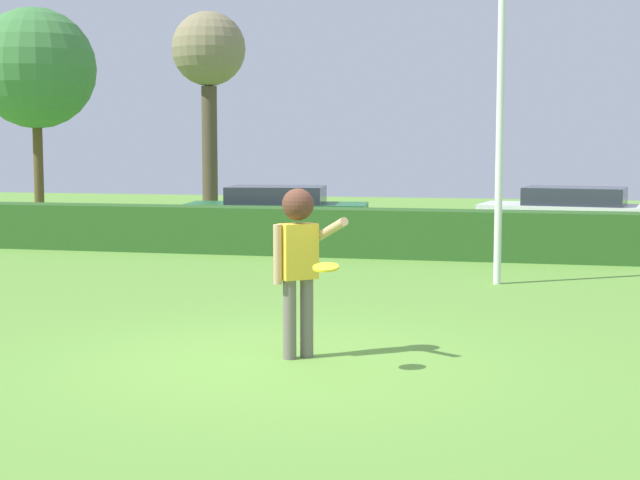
% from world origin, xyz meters
% --- Properties ---
extents(ground_plane, '(60.00, 60.00, 0.00)m').
position_xyz_m(ground_plane, '(0.00, 0.00, 0.00)').
color(ground_plane, '#659B3B').
extents(person, '(0.82, 0.53, 1.79)m').
position_xyz_m(person, '(0.18, 0.22, 1.14)').
color(person, slate).
rests_on(person, ground).
extents(frisbee, '(0.26, 0.26, 0.07)m').
position_xyz_m(frisbee, '(0.62, -0.42, 1.06)').
color(frisbee, yellow).
extents(lamppost, '(0.24, 0.24, 6.13)m').
position_xyz_m(lamppost, '(1.94, 6.12, 3.38)').
color(lamppost, silver).
rests_on(lamppost, ground).
extents(hedge_row, '(20.00, 0.90, 0.95)m').
position_xyz_m(hedge_row, '(0.00, 9.35, 0.47)').
color(hedge_row, '#2C5921').
rests_on(hedge_row, ground).
extents(parked_car_green, '(4.38, 2.24, 1.25)m').
position_xyz_m(parked_car_green, '(-3.43, 12.11, 0.69)').
color(parked_car_green, '#1E6633').
rests_on(parked_car_green, ground).
extents(parked_car_white, '(4.40, 2.30, 1.25)m').
position_xyz_m(parked_car_white, '(3.32, 13.20, 0.69)').
color(parked_car_white, white).
rests_on(parked_car_white, ground).
extents(bare_elm_tree, '(1.96, 1.96, 5.71)m').
position_xyz_m(bare_elm_tree, '(-6.09, 14.99, 4.51)').
color(bare_elm_tree, brown).
rests_on(bare_elm_tree, ground).
extents(willow_tree, '(3.17, 3.17, 5.79)m').
position_xyz_m(willow_tree, '(-10.49, 13.80, 4.19)').
color(willow_tree, brown).
rests_on(willow_tree, ground).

